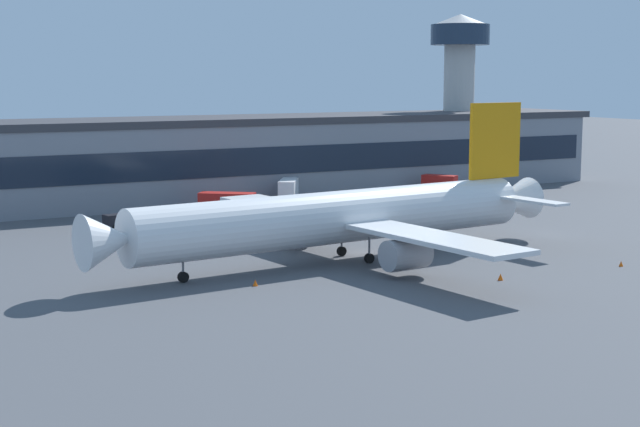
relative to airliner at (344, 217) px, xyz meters
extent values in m
plane|color=#4C4F54|center=(4.37, 3.67, -5.07)|extent=(600.00, 600.00, 0.00)
cube|color=gray|center=(4.37, 58.32, 1.27)|extent=(158.40, 18.62, 12.68)
cube|color=#38383D|center=(4.37, 58.32, 8.21)|extent=(161.57, 19.00, 1.20)
cube|color=#192333|center=(4.37, 48.96, 1.91)|extent=(155.24, 0.16, 4.56)
cylinder|color=white|center=(-0.90, -0.09, 0.02)|extent=(50.78, 10.67, 5.90)
cone|color=white|center=(-27.77, -2.65, 0.02)|extent=(5.82, 6.08, 5.61)
cone|color=white|center=(26.27, 2.51, 0.02)|extent=(6.97, 5.90, 5.31)
cube|color=orange|center=(23.22, 2.22, 7.69)|extent=(8.27, 1.28, 9.44)
cube|color=white|center=(23.34, -4.29, 0.90)|extent=(3.40, 10.80, 0.30)
cube|color=white|center=(22.10, 8.63, 0.90)|extent=(3.40, 10.80, 0.30)
cube|color=white|center=(2.45, -14.13, -0.57)|extent=(8.13, 23.17, 0.50)
cube|color=white|center=(-0.26, 14.34, -0.57)|extent=(8.13, 23.17, 0.50)
cylinder|color=#99999E|center=(1.13, -10.84, -2.59)|extent=(5.15, 3.69, 3.25)
cylinder|color=#99999E|center=(-0.94, 10.86, -2.59)|extent=(5.15, 3.69, 3.25)
cylinder|color=black|center=(-19.98, -1.91, -4.52)|extent=(1.14, 0.60, 1.10)
cylinder|color=slate|center=(-19.98, -1.91, -3.17)|extent=(0.24, 0.24, 2.13)
cylinder|color=black|center=(1.87, -2.49, -4.52)|extent=(1.14, 0.60, 1.10)
cylinder|color=slate|center=(1.87, -2.49, -3.17)|extent=(0.24, 0.24, 2.13)
cylinder|color=black|center=(1.36, 2.80, -4.52)|extent=(1.14, 0.60, 1.10)
cylinder|color=slate|center=(1.36, 2.80, -3.17)|extent=(0.24, 0.24, 2.13)
cylinder|color=#B7B7B2|center=(62.79, 62.05, 8.34)|extent=(6.10, 6.10, 26.82)
cylinder|color=#1E2D42|center=(62.79, 62.05, 23.75)|extent=(11.60, 11.60, 4.00)
cone|color=#A5A5A5|center=(62.79, 62.05, 26.75)|extent=(10.44, 10.44, 2.00)
cube|color=black|center=(29.09, 39.98, -4.02)|extent=(5.46, 4.55, 1.40)
cube|color=black|center=(30.25, 40.60, -3.74)|extent=(2.61, 2.90, 0.35)
cylinder|color=black|center=(30.02, 41.80, -4.72)|extent=(0.76, 0.59, 0.70)
cylinder|color=black|center=(31.12, 39.74, -4.72)|extent=(0.76, 0.59, 0.70)
cylinder|color=black|center=(27.05, 40.22, -4.72)|extent=(0.76, 0.59, 0.70)
cylinder|color=black|center=(28.15, 38.15, -4.72)|extent=(0.76, 0.59, 0.70)
cube|color=white|center=(50.27, 38.20, -3.97)|extent=(3.62, 4.11, 1.50)
cube|color=black|center=(49.74, 37.36, -3.67)|extent=(2.23, 2.05, 0.38)
cylinder|color=black|center=(50.35, 36.65, -4.72)|extent=(0.63, 0.75, 0.70)
cylinder|color=black|center=(48.84, 37.62, -4.72)|extent=(0.63, 0.75, 0.70)
cylinder|color=black|center=(51.71, 38.78, -4.72)|extent=(0.63, 0.75, 0.70)
cylinder|color=black|center=(50.19, 39.74, -4.72)|extent=(0.63, 0.75, 0.70)
cube|color=black|center=(-14.06, 35.51, -3.92)|extent=(6.62, 2.90, 1.60)
cube|color=black|center=(-12.32, 35.76, -3.60)|extent=(2.48, 2.14, 0.40)
cylinder|color=black|center=(-11.97, 36.72, -4.72)|extent=(0.74, 0.40, 0.70)
cylinder|color=black|center=(-11.71, 34.94, -4.72)|extent=(0.74, 0.40, 0.70)
cylinder|color=black|center=(-16.41, 36.08, -4.72)|extent=(0.74, 0.40, 0.70)
cylinder|color=black|center=(-16.15, 34.30, -4.72)|extent=(0.74, 0.40, 0.70)
cube|color=red|center=(2.94, 39.86, -3.22)|extent=(8.31, 7.43, 3.00)
cube|color=black|center=(4.75, 38.42, -2.62)|extent=(3.90, 3.85, 0.75)
cylinder|color=black|center=(6.03, 39.01, -4.72)|extent=(0.73, 0.67, 0.70)
cylinder|color=black|center=(4.45, 37.04, -4.72)|extent=(0.73, 0.67, 0.70)
cylinder|color=black|center=(1.43, 42.68, -4.72)|extent=(0.73, 0.67, 0.70)
cylinder|color=black|center=(-0.14, 40.71, -4.72)|extent=(0.73, 0.67, 0.70)
cube|color=white|center=(15.94, 45.01, -2.82)|extent=(6.12, 7.45, 3.80)
cube|color=black|center=(14.85, 43.35, -2.06)|extent=(3.38, 3.42, 0.95)
cylinder|color=black|center=(15.54, 42.26, -4.72)|extent=(0.63, 0.75, 0.70)
cylinder|color=black|center=(13.58, 43.54, -4.72)|extent=(0.63, 0.75, 0.70)
cylinder|color=black|center=(18.30, 46.48, -4.72)|extent=(0.63, 0.75, 0.70)
cylinder|color=black|center=(16.34, 47.76, -4.72)|extent=(0.63, 0.75, 0.70)
cube|color=red|center=(45.10, 43.76, -3.12)|extent=(5.32, 6.33, 3.20)
cube|color=black|center=(44.18, 45.14, -2.48)|extent=(3.00, 2.97, 0.80)
cylinder|color=black|center=(43.03, 44.91, -4.72)|extent=(0.64, 0.75, 0.70)
cylinder|color=black|center=(44.83, 46.11, -4.72)|extent=(0.64, 0.75, 0.70)
cylinder|color=black|center=(45.36, 41.42, -4.72)|extent=(0.64, 0.75, 0.70)
cylinder|color=black|center=(47.16, 42.61, -4.72)|extent=(0.64, 0.75, 0.70)
cone|color=#F2590C|center=(15.98, -7.83, -4.78)|extent=(0.46, 0.46, 0.57)
cone|color=#F2590C|center=(8.90, -16.68, -4.71)|extent=(0.56, 0.56, 0.70)
cone|color=#F2590C|center=(-14.30, -6.98, -4.73)|extent=(0.53, 0.53, 0.66)
cone|color=#F2590C|center=(25.18, -17.47, -4.76)|extent=(0.49, 0.49, 0.61)
camera|label=1|loc=(-53.57, -91.46, 15.69)|focal=53.47mm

